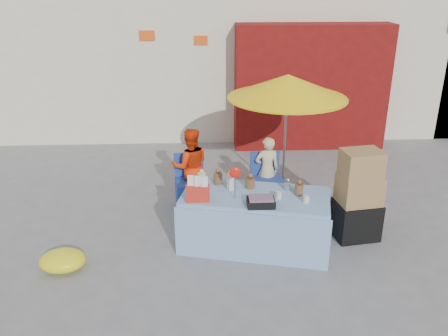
{
  "coord_description": "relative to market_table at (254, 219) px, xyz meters",
  "views": [
    {
      "loc": [
        -0.1,
        -5.56,
        3.58
      ],
      "look_at": [
        0.19,
        0.6,
        1.0
      ],
      "focal_mm": 38.0,
      "sensor_mm": 36.0,
      "label": 1
    }
  ],
  "objects": [
    {
      "name": "vendor_orange",
      "position": [
        -0.9,
        1.39,
        0.24
      ],
      "size": [
        0.68,
        0.56,
        1.28
      ],
      "primitive_type": "imported",
      "rotation": [
        0.0,
        0.0,
        3.28
      ],
      "color": "red",
      "rests_on": "ground"
    },
    {
      "name": "market_table",
      "position": [
        0.0,
        0.0,
        0.0
      ],
      "size": [
        2.19,
        1.38,
        1.23
      ],
      "rotation": [
        0.0,
        0.0,
        -0.23
      ],
      "color": "#7EA3CA",
      "rests_on": "ground"
    },
    {
      "name": "box_stack",
      "position": [
        1.48,
        0.15,
        0.21
      ],
      "size": [
        0.67,
        0.58,
        1.33
      ],
      "rotation": [
        0.0,
        0.0,
        0.15
      ],
      "color": "black",
      "rests_on": "ground"
    },
    {
      "name": "tarp_bundle",
      "position": [
        -2.52,
        -0.49,
        -0.27
      ],
      "size": [
        0.67,
        0.58,
        0.27
      ],
      "primitive_type": "ellipsoid",
      "rotation": [
        0.0,
        0.0,
        -0.19
      ],
      "color": "yellow",
      "rests_on": "ground"
    },
    {
      "name": "ground",
      "position": [
        -0.59,
        -0.17,
        -0.4
      ],
      "size": [
        80.0,
        80.0,
        0.0
      ],
      "primitive_type": "plane",
      "color": "slate",
      "rests_on": "ground"
    },
    {
      "name": "vendor_beige",
      "position": [
        0.35,
        1.39,
        0.16
      ],
      "size": [
        0.44,
        0.32,
        1.12
      ],
      "primitive_type": "imported",
      "rotation": [
        0.0,
        0.0,
        3.28
      ],
      "color": "beige",
      "rests_on": "ground"
    },
    {
      "name": "chair_left",
      "position": [
        -0.9,
        1.26,
        -0.14
      ],
      "size": [
        0.54,
        0.53,
        0.85
      ],
      "rotation": [
        0.0,
        0.0,
        0.14
      ],
      "color": "#213F99",
      "rests_on": "ground"
    },
    {
      "name": "chair_right",
      "position": [
        0.35,
        1.26,
        -0.14
      ],
      "size": [
        0.54,
        0.53,
        0.85
      ],
      "rotation": [
        0.0,
        0.0,
        0.14
      ],
      "color": "#213F99",
      "rests_on": "ground"
    },
    {
      "name": "umbrella",
      "position": [
        0.65,
        1.54,
        1.49
      ],
      "size": [
        1.9,
        1.9,
        2.09
      ],
      "color": "gray",
      "rests_on": "ground"
    }
  ]
}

